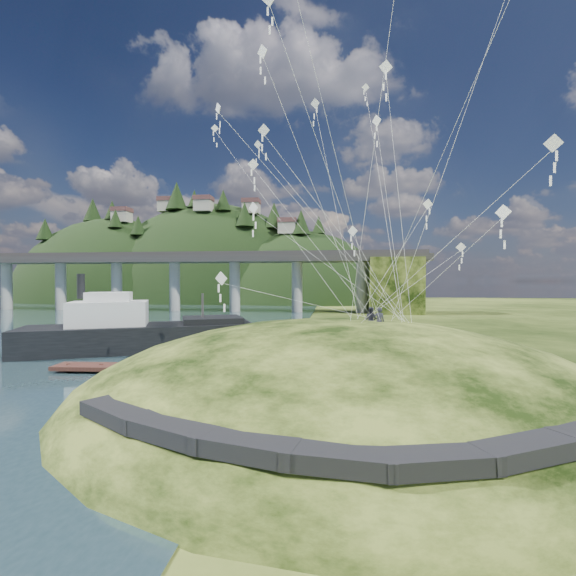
# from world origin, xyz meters

# --- Properties ---
(ground) EXTENTS (320.00, 320.00, 0.00)m
(ground) POSITION_xyz_m (0.00, 0.00, 0.00)
(ground) COLOR black
(ground) RESTS_ON ground
(grass_hill) EXTENTS (36.00, 32.00, 13.00)m
(grass_hill) POSITION_xyz_m (8.00, 2.00, -1.50)
(grass_hill) COLOR black
(grass_hill) RESTS_ON ground
(footpath) EXTENTS (22.29, 5.84, 0.83)m
(footpath) POSITION_xyz_m (7.46, -9.74, 2.08)
(footpath) COLOR black
(footpath) RESTS_ON ground
(bridge) EXTENTS (160.00, 11.00, 15.00)m
(bridge) POSITION_xyz_m (-26.46, 70.07, 9.70)
(bridge) COLOR #2D2B2B
(bridge) RESTS_ON ground
(far_ridge) EXTENTS (153.00, 70.00, 94.50)m
(far_ridge) POSITION_xyz_m (-43.58, 122.17, -7.44)
(far_ridge) COLOR black
(far_ridge) RESTS_ON ground
(work_barge) EXTENTS (24.36, 15.15, 8.30)m
(work_barge) POSITION_xyz_m (-13.56, 16.35, 2.08)
(work_barge) COLOR black
(work_barge) RESTS_ON ground
(wooden_dock) EXTENTS (13.43, 2.89, 0.95)m
(wooden_dock) POSITION_xyz_m (-8.82, 6.86, 0.42)
(wooden_dock) COLOR #371B16
(wooden_dock) RESTS_ON ground
(kite_flyers) EXTENTS (1.33, 1.42, 1.80)m
(kite_flyers) POSITION_xyz_m (10.04, 2.47, 5.83)
(kite_flyers) COLOR #292936
(kite_flyers) RESTS_ON ground
(kite_swarm) EXTENTS (21.42, 17.82, 20.30)m
(kite_swarm) POSITION_xyz_m (8.07, 2.86, 17.45)
(kite_swarm) COLOR white
(kite_swarm) RESTS_ON ground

